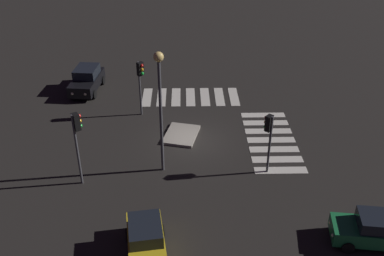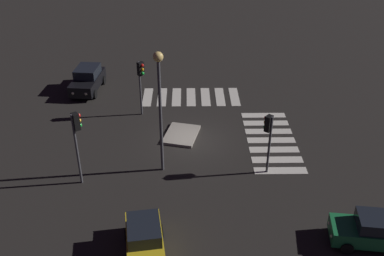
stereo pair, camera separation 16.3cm
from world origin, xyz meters
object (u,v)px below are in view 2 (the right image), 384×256
object	(u,v)px
car_green	(372,231)
traffic_light_north	(141,75)
traffic_island	(181,135)
traffic_light_south	(268,130)
traffic_light_west	(77,131)
car_black	(88,79)
street_lamp	(160,93)
car_yellow	(145,241)

from	to	relation	value
car_green	traffic_light_north	bearing A→B (deg)	-39.40
traffic_island	traffic_light_south	distance (m)	7.07
traffic_island	traffic_light_west	xyz separation A→B (m)	(-5.03, 5.62, 3.32)
car_black	traffic_light_south	world-z (taller)	traffic_light_south
traffic_light_south	car_black	bearing A→B (deg)	-3.25
car_green	traffic_light_west	world-z (taller)	traffic_light_west
car_green	traffic_light_south	world-z (taller)	traffic_light_south
traffic_light_west	street_lamp	world-z (taller)	street_lamp
car_yellow	street_lamp	distance (m)	8.09
traffic_light_north	traffic_light_south	distance (m)	10.62
traffic_light_north	car_green	bearing A→B (deg)	-1.54
traffic_light_south	car_yellow	bearing A→B (deg)	83.52
car_yellow	traffic_light_south	bearing A→B (deg)	126.58
car_black	street_lamp	distance (m)	13.61
traffic_light_north	street_lamp	world-z (taller)	street_lamp
traffic_light_south	traffic_island	bearing A→B (deg)	-0.59
traffic_light_west	street_lamp	xyz separation A→B (m)	(1.15, -4.52, 1.74)
traffic_island	traffic_light_north	distance (m)	5.15
car_green	traffic_light_south	bearing A→B (deg)	-47.00
traffic_light_north	street_lamp	bearing A→B (deg)	-29.99
traffic_island	car_green	distance (m)	13.72
car_black	traffic_light_west	size ratio (longest dim) A/B	1.01
street_lamp	traffic_island	bearing A→B (deg)	-15.88
car_yellow	traffic_light_south	xyz separation A→B (m)	(6.60, -6.64, 2.02)
car_yellow	traffic_light_west	distance (m)	7.42
traffic_light_west	traffic_light_north	world-z (taller)	traffic_light_west
car_green	street_lamp	size ratio (longest dim) A/B	0.53
traffic_island	street_lamp	xyz separation A→B (m)	(-3.88, 1.10, 5.06)
traffic_light_south	street_lamp	bearing A→B (deg)	36.46
car_green	traffic_light_north	world-z (taller)	traffic_light_north
traffic_island	traffic_light_west	distance (m)	8.24
traffic_island	car_yellow	xyz separation A→B (m)	(-10.72, 1.61, 0.76)
traffic_island	street_lamp	distance (m)	6.47
traffic_light_south	street_lamp	distance (m)	6.55
traffic_island	traffic_light_south	xyz separation A→B (m)	(-4.12, -5.03, 2.78)
traffic_light_west	traffic_light_north	size ratio (longest dim) A/B	1.08
car_black	traffic_light_south	distance (m)	17.17
car_green	traffic_light_west	size ratio (longest dim) A/B	0.88
traffic_light_west	traffic_light_south	distance (m)	10.71
traffic_light_west	traffic_light_south	bearing A→B (deg)	-29.73
traffic_island	traffic_light_west	size ratio (longest dim) A/B	0.71
traffic_light_west	traffic_light_south	world-z (taller)	traffic_light_west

